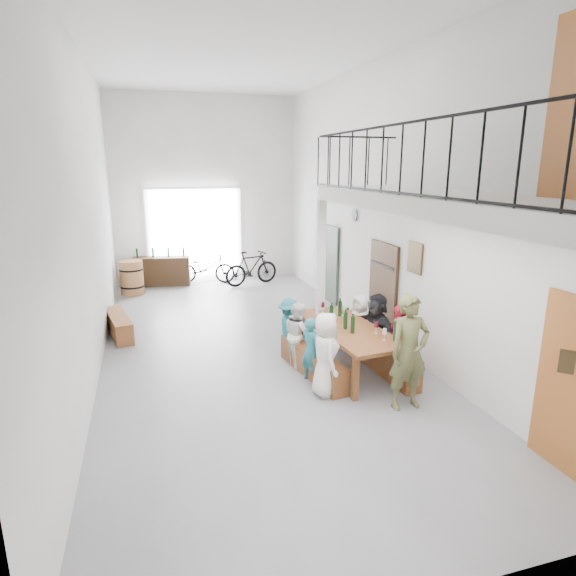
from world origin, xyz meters
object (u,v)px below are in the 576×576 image
object	(u,v)px
bench_inner	(312,363)
side_bench	(119,325)
tasting_table	(347,332)
bicycle_near	(205,268)
oak_barrel	(132,278)
serving_counter	(162,271)
host_standing	(409,352)

from	to	relation	value
bench_inner	side_bench	size ratio (longest dim) A/B	1.23
tasting_table	bicycle_near	world-z (taller)	bicycle_near
bench_inner	side_bench	bearing A→B (deg)	128.23
oak_barrel	serving_counter	xyz separation A→B (m)	(0.83, 0.83, -0.04)
bench_inner	serving_counter	bearing A→B (deg)	98.19
bench_inner	oak_barrel	size ratio (longest dim) A/B	2.03
host_standing	side_bench	bearing A→B (deg)	131.72
tasting_table	oak_barrel	world-z (taller)	oak_barrel
tasting_table	side_bench	size ratio (longest dim) A/B	1.62
bench_inner	oak_barrel	xyz separation A→B (m)	(-3.04, 6.43, 0.25)
bench_inner	oak_barrel	world-z (taller)	oak_barrel
oak_barrel	serving_counter	bearing A→B (deg)	44.77
bench_inner	host_standing	world-z (taller)	host_standing
tasting_table	bicycle_near	distance (m)	7.32
tasting_table	serving_counter	world-z (taller)	serving_counter
side_bench	host_standing	distance (m)	6.18
oak_barrel	host_standing	bearing A→B (deg)	-62.97
serving_counter	host_standing	size ratio (longest dim) A/B	0.94
oak_barrel	host_standing	distance (m)	8.83
tasting_table	bench_inner	xyz separation A→B (m)	(-0.65, -0.04, -0.49)
oak_barrel	serving_counter	world-z (taller)	oak_barrel
oak_barrel	side_bench	bearing A→B (deg)	-93.56
bench_inner	side_bench	world-z (taller)	bench_inner
bicycle_near	host_standing	bearing A→B (deg)	-151.48
tasting_table	bench_inner	world-z (taller)	tasting_table
serving_counter	side_bench	bearing A→B (deg)	-95.29
tasting_table	serving_counter	size ratio (longest dim) A/B	1.55
serving_counter	host_standing	xyz separation A→B (m)	(3.18, -8.69, 0.43)
bench_inner	bicycle_near	world-z (taller)	bicycle_near
host_standing	oak_barrel	bearing A→B (deg)	115.39
host_standing	serving_counter	bearing A→B (deg)	108.46
tasting_table	host_standing	bearing A→B (deg)	-82.58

